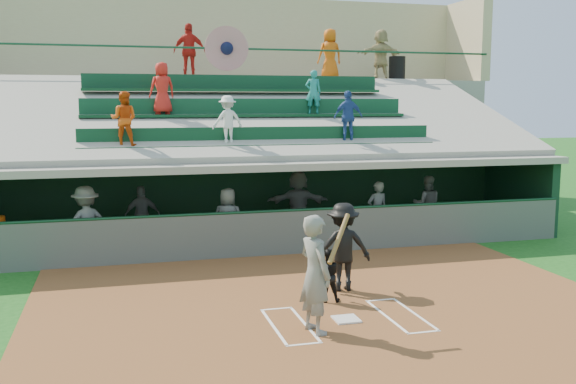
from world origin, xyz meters
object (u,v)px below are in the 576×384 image
object	(u,v)px
home_plate	(346,319)
white_table	(0,248)
batter_at_plate	(315,274)
catcher	(327,275)
trash_bin	(397,69)

from	to	relation	value
home_plate	white_table	world-z (taller)	white_table
home_plate	batter_at_plate	xyz separation A→B (m)	(-0.70, -0.41, 0.97)
batter_at_plate	catcher	distance (m)	1.74
home_plate	catcher	size ratio (longest dim) A/B	0.42
catcher	white_table	distance (m)	8.04
batter_at_plate	white_table	size ratio (longest dim) A/B	2.46
white_table	trash_bin	bearing A→B (deg)	31.94
batter_at_plate	trash_bin	size ratio (longest dim) A/B	2.06
trash_bin	white_table	bearing A→B (deg)	-150.75
home_plate	trash_bin	xyz separation A→B (m)	(6.94, 13.36, 5.04)
home_plate	catcher	xyz separation A→B (m)	(0.02, 1.10, 0.49)
catcher	home_plate	bearing A→B (deg)	101.12
home_plate	white_table	bearing A→B (deg)	137.84
home_plate	batter_at_plate	world-z (taller)	batter_at_plate
home_plate	trash_bin	bearing A→B (deg)	62.55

